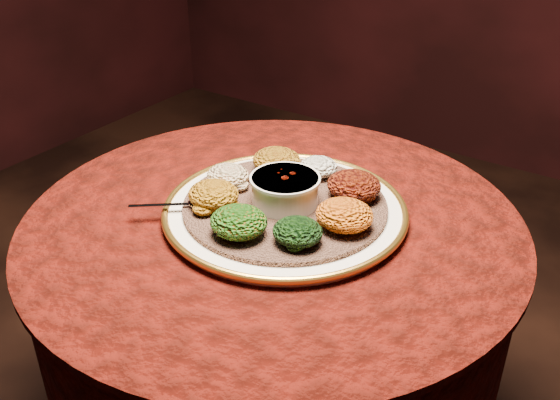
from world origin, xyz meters
The scene contains 13 objects.
table centered at (0.00, 0.00, 0.55)m, with size 0.96×0.96×0.73m.
platter centered at (0.02, 0.02, 0.75)m, with size 0.47×0.47×0.02m.
injera centered at (0.02, 0.02, 0.76)m, with size 0.39×0.39×0.01m, color #8C5B46.
stew_bowl centered at (0.02, 0.02, 0.79)m, with size 0.13×0.13×0.06m.
spoon centered at (-0.12, -0.09, 0.77)m, with size 0.13×0.10×0.01m.
portion_ayib centered at (0.01, 0.15, 0.78)m, with size 0.08×0.07×0.04m, color silver.
portion_kitfo centered at (0.11, 0.11, 0.79)m, with size 0.10×0.10×0.05m, color black.
portion_tikil centered at (0.15, 0.00, 0.79)m, with size 0.10×0.10×0.05m, color #BE800F.
portion_gomen centered at (0.11, -0.08, 0.78)m, with size 0.09×0.08×0.04m, color black.
portion_mixveg centered at (0.01, -0.12, 0.79)m, with size 0.10×0.10×0.05m, color #A62D0A.
portion_kik centered at (-0.09, -0.07, 0.79)m, with size 0.10×0.09×0.05m, color #99620D.
portion_timatim centered at (-0.12, 0.01, 0.78)m, with size 0.09×0.08×0.04m, color maroon.
portion_shiro centered at (-0.07, 0.12, 0.79)m, with size 0.10×0.10×0.05m, color #875D10.
Camera 1 is at (0.59, -0.84, 1.36)m, focal length 40.00 mm.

